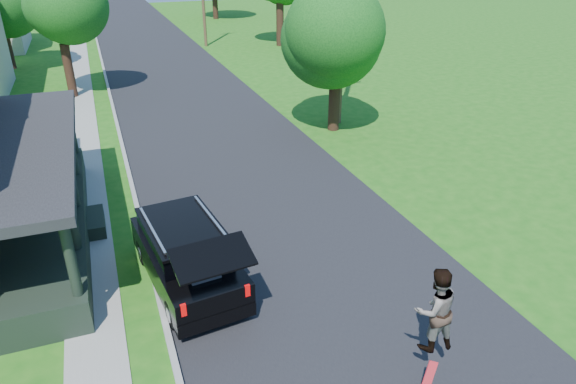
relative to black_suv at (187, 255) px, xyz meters
name	(u,v)px	position (x,y,z in m)	size (l,w,h in m)	color
ground	(335,305)	(3.20, -2.19, -0.86)	(140.00, 140.00, 0.00)	#1A5F13
street	(185,96)	(3.20, 17.81, -0.86)	(8.00, 120.00, 0.02)	black
curb	(112,103)	(-0.85, 17.81, -0.86)	(0.15, 120.00, 0.12)	gray
sidewalk	(82,106)	(-2.40, 17.81, -0.86)	(1.30, 120.00, 0.03)	gray
black_suv	(187,255)	(0.00, 0.00, 0.00)	(2.36, 5.02, 2.26)	black
skateboarder	(435,310)	(4.06, -4.77, 0.71)	(0.95, 0.76, 1.85)	black
skateboard	(428,379)	(3.77, -5.24, -0.60)	(0.48, 0.26, 0.71)	#B80F17
tree_left_mid	(57,7)	(-2.82, 20.05, 3.99)	(5.54, 5.67, 7.37)	black
tree_right_near	(336,35)	(8.65, 9.65, 3.50)	(6.05, 5.72, 6.79)	black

